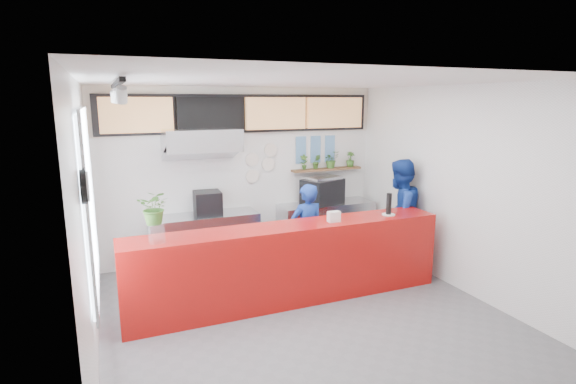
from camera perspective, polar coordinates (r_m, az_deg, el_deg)
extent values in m
plane|color=slate|center=(6.20, 1.69, -15.02)|extent=(5.00, 5.00, 0.00)
plane|color=silver|center=(5.55, 1.88, 13.89)|extent=(5.00, 5.00, 0.00)
plane|color=white|center=(7.99, -5.64, 2.34)|extent=(5.00, 0.00, 5.00)
plane|color=white|center=(5.21, -24.19, -3.64)|extent=(0.00, 5.00, 5.00)
plane|color=white|center=(7.08, 20.55, 0.45)|extent=(0.00, 5.00, 5.00)
cube|color=#A10E0B|center=(6.32, 0.21, -9.05)|extent=(4.50, 0.60, 1.10)
cube|color=beige|center=(7.88, -5.78, 10.24)|extent=(5.00, 0.02, 0.80)
cube|color=#B2B5BA|center=(7.76, -10.51, -6.07)|extent=(1.80, 0.60, 0.90)
cube|color=black|center=(7.60, -10.17, -1.38)|extent=(0.46, 0.46, 0.39)
cube|color=#B2B5BA|center=(7.38, -10.92, 6.51)|extent=(1.20, 0.70, 0.35)
cube|color=#B2B5BA|center=(7.40, -10.86, 4.96)|extent=(1.20, 0.69, 0.31)
cube|color=#B2B5BA|center=(8.51, 4.84, -4.33)|extent=(1.80, 0.60, 0.90)
cube|color=black|center=(8.31, 4.39, 0.10)|extent=(0.84, 0.73, 0.45)
cube|color=#ACB0B3|center=(8.26, 4.42, 1.81)|extent=(0.70, 0.56, 0.06)
cube|color=brown|center=(8.50, 4.94, 2.91)|extent=(1.40, 0.18, 0.04)
cube|color=tan|center=(7.45, -18.67, 9.25)|extent=(1.10, 0.10, 0.55)
cube|color=black|center=(7.62, -9.83, 9.72)|extent=(1.10, 0.10, 0.55)
cube|color=tan|center=(7.96, -1.55, 9.95)|extent=(1.10, 0.10, 0.55)
cube|color=tan|center=(8.45, 5.92, 9.99)|extent=(1.10, 0.10, 0.55)
cube|color=black|center=(7.85, -5.71, 9.88)|extent=(4.80, 0.04, 0.65)
cube|color=silver|center=(5.46, -23.98, -0.81)|extent=(0.04, 2.20, 1.90)
cube|color=#B2B5BA|center=(5.46, -23.78, -0.79)|extent=(0.03, 2.30, 2.00)
cylinder|color=black|center=(4.21, -24.50, 0.60)|extent=(0.05, 0.30, 0.30)
cylinder|color=white|center=(4.21, -24.09, 0.63)|extent=(0.02, 0.26, 0.26)
cube|color=black|center=(5.05, -20.93, 12.70)|extent=(0.05, 2.40, 0.04)
cylinder|color=silver|center=(7.97, -4.58, 4.15)|extent=(0.24, 0.03, 0.24)
cylinder|color=silver|center=(8.08, -2.54, 3.56)|extent=(0.24, 0.03, 0.24)
cylinder|color=silver|center=(8.02, -4.54, 2.02)|extent=(0.24, 0.03, 0.24)
cylinder|color=silver|center=(8.07, -2.22, 5.34)|extent=(0.24, 0.03, 0.24)
cube|color=#598CBF|center=(8.29, 1.66, 6.21)|extent=(0.20, 0.02, 0.25)
cube|color=#598CBF|center=(8.42, 3.53, 6.27)|extent=(0.20, 0.02, 0.25)
cube|color=#598CBF|center=(8.56, 5.34, 6.33)|extent=(0.20, 0.02, 0.25)
cube|color=#598CBF|center=(8.32, 1.65, 4.50)|extent=(0.20, 0.02, 0.25)
cube|color=#598CBF|center=(8.45, 3.51, 4.59)|extent=(0.20, 0.02, 0.25)
cube|color=#598CBF|center=(8.58, 5.31, 4.67)|extent=(0.20, 0.02, 0.25)
imported|color=navy|center=(7.00, 2.39, -5.13)|extent=(0.59, 0.41, 1.53)
imported|color=navy|center=(7.68, 13.87, -2.76)|extent=(1.08, 0.96, 1.84)
imported|color=#376222|center=(8.27, 2.05, 3.83)|extent=(0.17, 0.14, 0.28)
imported|color=#376222|center=(8.38, 3.64, 3.87)|extent=(0.18, 0.16, 0.27)
imported|color=#376222|center=(8.52, 5.50, 4.14)|extent=(0.31, 0.27, 0.32)
imported|color=#376222|center=(8.72, 7.92, 4.14)|extent=(0.18, 0.17, 0.29)
cylinder|color=silver|center=(5.63, -16.36, -4.94)|extent=(0.22, 0.22, 0.24)
imported|color=#376222|center=(5.55, -16.54, -1.89)|extent=(0.48, 0.45, 0.42)
cube|color=silver|center=(6.34, 5.84, -3.13)|extent=(0.17, 0.11, 0.15)
cylinder|color=silver|center=(6.85, 12.63, -2.81)|extent=(0.25, 0.25, 0.01)
cylinder|color=black|center=(6.81, 12.69, -1.46)|extent=(0.09, 0.09, 0.31)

